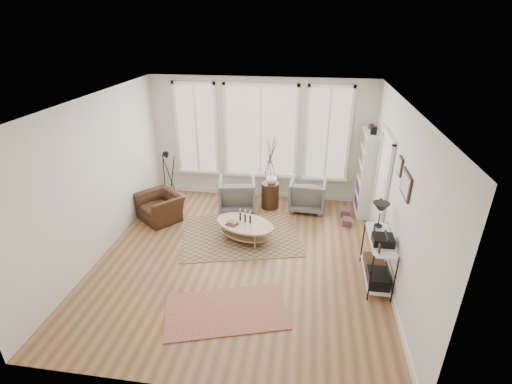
% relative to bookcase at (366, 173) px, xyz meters
% --- Properties ---
extents(room, '(5.50, 5.54, 2.90)m').
position_rel_bookcase_xyz_m(room, '(-2.42, -2.20, 0.47)').
color(room, olive).
rests_on(room, ground).
extents(bay_window, '(4.14, 0.12, 2.24)m').
position_rel_bookcase_xyz_m(bay_window, '(-2.44, 0.49, 0.65)').
color(bay_window, tan).
rests_on(bay_window, ground).
extents(door, '(0.09, 1.06, 2.22)m').
position_rel_bookcase_xyz_m(door, '(0.13, -1.08, 0.17)').
color(door, silver).
rests_on(door, ground).
extents(bookcase, '(0.31, 0.85, 2.06)m').
position_rel_bookcase_xyz_m(bookcase, '(0.00, 0.00, 0.00)').
color(bookcase, white).
rests_on(bookcase, ground).
extents(low_shelf, '(0.38, 1.08, 1.30)m').
position_rel_bookcase_xyz_m(low_shelf, '(-0.06, -2.52, -0.44)').
color(low_shelf, white).
rests_on(low_shelf, ground).
extents(wall_art, '(0.04, 0.88, 0.44)m').
position_rel_bookcase_xyz_m(wall_art, '(0.14, -2.49, 0.92)').
color(wall_art, black).
rests_on(wall_art, ground).
extents(rug_main, '(2.73, 2.29, 0.01)m').
position_rel_bookcase_xyz_m(rug_main, '(-2.58, -1.44, -0.95)').
color(rug_main, brown).
rests_on(rug_main, ground).
extents(rug_runner, '(2.06, 1.51, 0.01)m').
position_rel_bookcase_xyz_m(rug_runner, '(-2.40, -3.63, -0.94)').
color(rug_runner, maroon).
rests_on(rug_runner, ground).
extents(coffee_table, '(1.42, 1.17, 0.56)m').
position_rel_bookcase_xyz_m(coffee_table, '(-2.47, -1.59, -0.65)').
color(coffee_table, tan).
rests_on(coffee_table, ground).
extents(armchair_left, '(0.95, 0.97, 0.76)m').
position_rel_bookcase_xyz_m(armchair_left, '(-2.87, -0.29, -0.58)').
color(armchair_left, slate).
rests_on(armchair_left, ground).
extents(armchair_right, '(0.85, 0.87, 0.74)m').
position_rel_bookcase_xyz_m(armchair_right, '(-1.26, -0.05, -0.58)').
color(armchair_right, slate).
rests_on(armchair_right, ground).
extents(side_table, '(0.41, 0.41, 1.73)m').
position_rel_bookcase_xyz_m(side_table, '(-2.13, -0.10, -0.12)').
color(side_table, '#3B2213').
rests_on(side_table, ground).
extents(vase, '(0.30, 0.30, 0.26)m').
position_rel_bookcase_xyz_m(vase, '(-2.10, -0.11, -0.21)').
color(vase, silver).
rests_on(vase, side_table).
extents(accent_chair, '(1.20, 1.19, 0.59)m').
position_rel_bookcase_xyz_m(accent_chair, '(-4.46, -1.00, -0.66)').
color(accent_chair, '#3B2213').
rests_on(accent_chair, ground).
extents(tripod_camera, '(0.46, 0.46, 1.30)m').
position_rel_bookcase_xyz_m(tripod_camera, '(-4.52, -0.22, -0.36)').
color(tripod_camera, black).
rests_on(tripod_camera, ground).
extents(book_stack_near, '(0.23, 0.28, 0.16)m').
position_rel_bookcase_xyz_m(book_stack_near, '(-0.39, -0.27, -0.87)').
color(book_stack_near, maroon).
rests_on(book_stack_near, ground).
extents(book_stack_far, '(0.21, 0.25, 0.15)m').
position_rel_bookcase_xyz_m(book_stack_far, '(-0.39, -0.69, -0.88)').
color(book_stack_far, maroon).
rests_on(book_stack_far, ground).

